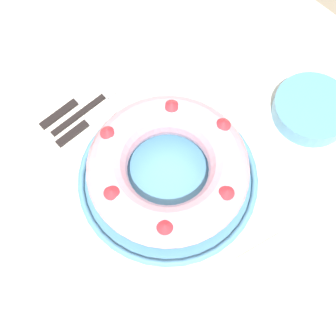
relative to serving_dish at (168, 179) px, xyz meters
name	(u,v)px	position (x,y,z in m)	size (l,w,h in m)	color
ground_plane	(168,255)	(-0.02, 0.02, -0.73)	(8.00, 8.00, 0.00)	gray
dining_table	(168,184)	(-0.02, 0.02, -0.09)	(1.37, 1.11, 0.72)	silver
serving_dish	(168,179)	(0.00, 0.00, 0.00)	(0.35, 0.35, 0.03)	#518EB2
bundt_cake	(168,168)	(0.00, 0.00, 0.05)	(0.30, 0.30, 0.09)	#E09EAD
fork	(94,103)	(-0.24, 0.01, -0.01)	(0.02, 0.19, 0.01)	black
serving_knife	(75,103)	(-0.27, -0.02, -0.01)	(0.02, 0.20, 0.01)	black
cake_knife	(86,124)	(-0.21, -0.04, -0.01)	(0.02, 0.17, 0.01)	black
side_bowl	(312,109)	(0.09, 0.32, 0.00)	(0.16, 0.16, 0.04)	#518EB2
napkin	(280,279)	(0.28, 0.02, -0.01)	(0.14, 0.10, 0.00)	beige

